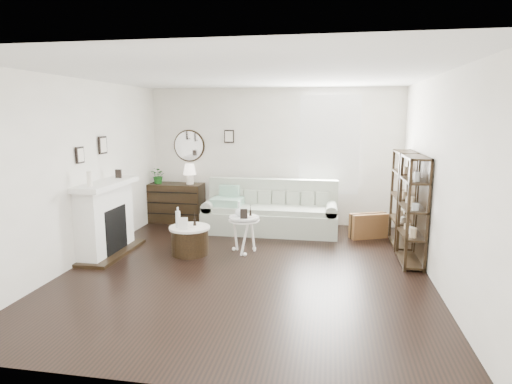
% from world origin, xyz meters
% --- Properties ---
extents(room, '(5.50, 5.50, 5.50)m').
position_xyz_m(room, '(0.73, 2.70, 1.60)').
color(room, black).
rests_on(room, ground).
extents(fireplace, '(0.50, 1.40, 1.84)m').
position_xyz_m(fireplace, '(-2.32, 0.30, 0.54)').
color(fireplace, white).
rests_on(fireplace, ground).
extents(shelf_unit_far, '(0.30, 0.80, 1.60)m').
position_xyz_m(shelf_unit_far, '(2.33, 1.55, 0.80)').
color(shelf_unit_far, black).
rests_on(shelf_unit_far, ground).
extents(shelf_unit_near, '(0.30, 0.80, 1.60)m').
position_xyz_m(shelf_unit_near, '(2.33, 0.65, 0.80)').
color(shelf_unit_near, black).
rests_on(shelf_unit_near, ground).
extents(sofa, '(2.49, 0.86, 0.97)m').
position_xyz_m(sofa, '(0.04, 2.08, 0.32)').
color(sofa, '#A3AD9A').
rests_on(sofa, ground).
extents(quilt, '(0.58, 0.49, 0.14)m').
position_xyz_m(quilt, '(-0.77, 1.95, 0.57)').
color(quilt, '#23815A').
rests_on(quilt, sofa).
extents(suitcase, '(0.70, 0.47, 0.44)m').
position_xyz_m(suitcase, '(1.83, 1.93, 0.22)').
color(suitcase, brown).
rests_on(suitcase, ground).
extents(dresser, '(1.19, 0.51, 0.80)m').
position_xyz_m(dresser, '(-2.01, 2.47, 0.40)').
color(dresser, black).
rests_on(dresser, ground).
extents(table_lamp, '(0.34, 0.34, 0.41)m').
position_xyz_m(table_lamp, '(-1.67, 2.47, 1.00)').
color(table_lamp, white).
rests_on(table_lamp, dresser).
extents(potted_plant, '(0.38, 0.36, 0.33)m').
position_xyz_m(potted_plant, '(-2.31, 2.42, 0.96)').
color(potted_plant, '#185418').
rests_on(potted_plant, dresser).
extents(drum_table, '(0.64, 0.64, 0.45)m').
position_xyz_m(drum_table, '(-1.03, 0.51, 0.23)').
color(drum_table, black).
rests_on(drum_table, ground).
extents(pedestal_table, '(0.49, 0.49, 0.59)m').
position_xyz_m(pedestal_table, '(-0.19, 0.72, 0.54)').
color(pedestal_table, white).
rests_on(pedestal_table, ground).
extents(eiffel_drum, '(0.14, 0.14, 0.21)m').
position_xyz_m(eiffel_drum, '(-0.96, 0.56, 0.55)').
color(eiffel_drum, black).
rests_on(eiffel_drum, drum_table).
extents(bottle_drum, '(0.08, 0.08, 0.32)m').
position_xyz_m(bottle_drum, '(-1.19, 0.44, 0.61)').
color(bottle_drum, silver).
rests_on(bottle_drum, drum_table).
extents(card_frame_drum, '(0.15, 0.08, 0.18)m').
position_xyz_m(card_frame_drum, '(-1.07, 0.35, 0.54)').
color(card_frame_drum, silver).
rests_on(card_frame_drum, drum_table).
extents(eiffel_ped, '(0.11, 0.11, 0.17)m').
position_xyz_m(eiffel_ped, '(-0.10, 0.75, 0.68)').
color(eiffel_ped, black).
rests_on(eiffel_ped, pedestal_table).
extents(flask_ped, '(0.13, 0.13, 0.23)m').
position_xyz_m(flask_ped, '(-0.28, 0.74, 0.71)').
color(flask_ped, silver).
rests_on(flask_ped, pedestal_table).
extents(card_frame_ped, '(0.12, 0.07, 0.15)m').
position_xyz_m(card_frame_ped, '(-0.17, 0.59, 0.67)').
color(card_frame_ped, black).
rests_on(card_frame_ped, pedestal_table).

